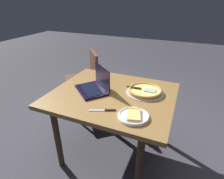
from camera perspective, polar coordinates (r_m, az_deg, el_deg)
name	(u,v)px	position (r m, az deg, el deg)	size (l,w,h in m)	color
ground_plane	(112,149)	(2.13, 0.15, -18.35)	(12.00, 12.00, 0.00)	#3B3941
dining_table	(113,101)	(1.74, 0.17, -3.56)	(1.13, 0.94, 0.71)	brown
laptop	(95,86)	(1.74, -5.50, 1.19)	(0.40, 0.39, 0.23)	black
pizza_plate	(134,116)	(1.38, 6.82, -8.18)	(0.24, 0.24, 0.04)	white
pizza_tray	(145,91)	(1.73, 10.33, -0.36)	(0.35, 0.35, 0.04)	#AAA4A1
table_knife	(105,110)	(1.45, -2.16, -6.54)	(0.20, 0.10, 0.01)	#B6B5C8
chair_near	(86,77)	(2.62, -8.21, 4.02)	(0.61, 0.61, 0.85)	brown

